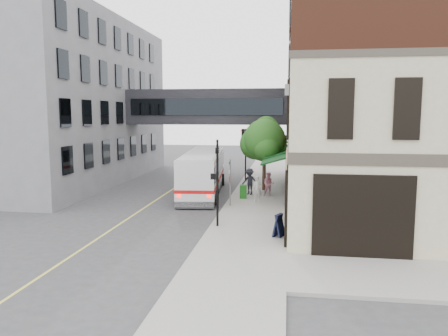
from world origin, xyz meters
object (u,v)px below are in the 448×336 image
(bus, at_px, (203,171))
(pedestrian_b, at_px, (269,184))
(newspaper_box, at_px, (243,192))
(sandwich_board, at_px, (279,225))
(pedestrian_a, at_px, (257,189))
(pedestrian_c, at_px, (250,182))

(bus, bearing_deg, pedestrian_b, -13.20)
(newspaper_box, relative_size, sandwich_board, 0.85)
(pedestrian_a, bearing_deg, pedestrian_b, 62.84)
(pedestrian_a, relative_size, pedestrian_c, 0.90)
(pedestrian_b, distance_m, newspaper_box, 2.01)
(pedestrian_b, relative_size, pedestrian_c, 0.91)
(pedestrian_b, height_order, newspaper_box, pedestrian_b)
(bus, bearing_deg, newspaper_box, -33.48)
(bus, distance_m, pedestrian_a, 5.40)
(newspaper_box, bearing_deg, pedestrian_a, -49.75)
(pedestrian_a, distance_m, pedestrian_c, 2.64)
(bus, bearing_deg, sandwich_board, -62.37)
(pedestrian_a, bearing_deg, bus, 134.13)
(pedestrian_a, bearing_deg, newspaper_box, 124.85)
(bus, xyz_separation_m, newspaper_box, (3.24, -2.14, -1.10))
(pedestrian_c, xyz_separation_m, sandwich_board, (2.32, -10.53, -0.40))
(newspaper_box, bearing_deg, pedestrian_c, 74.83)
(pedestrian_a, xyz_separation_m, pedestrian_b, (0.68, 2.06, 0.01))
(bus, height_order, sandwich_board, bus)
(pedestrian_a, height_order, pedestrian_b, pedestrian_b)
(pedestrian_b, bearing_deg, newspaper_box, -155.30)
(bus, height_order, pedestrian_b, bus)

